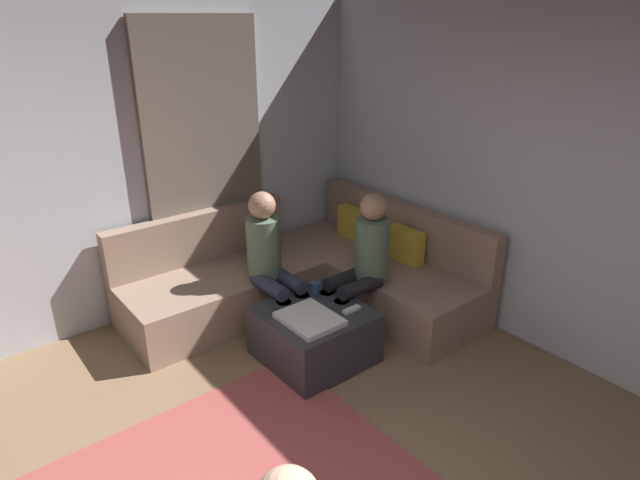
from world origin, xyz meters
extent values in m
cube|color=silver|center=(0.00, 2.94, 1.35)|extent=(6.00, 0.12, 2.70)
cube|color=silver|center=(-2.94, 0.00, 1.35)|extent=(0.12, 6.00, 2.70)
cube|color=#726659|center=(-2.84, 1.30, 1.25)|extent=(0.06, 1.10, 2.50)
cube|color=#9E7F6B|center=(-1.78, 2.41, 0.21)|extent=(2.10, 0.85, 0.42)
cube|color=#9E7F6B|center=(-1.78, 2.76, 0.65)|extent=(2.10, 0.14, 0.45)
cube|color=#9E7F6B|center=(-2.41, 1.13, 0.21)|extent=(0.85, 1.70, 0.42)
cube|color=#9E7F6B|center=(-2.76, 1.13, 0.65)|extent=(0.14, 1.70, 0.45)
cube|color=gold|center=(-2.28, 2.58, 0.54)|extent=(0.36, 0.12, 0.36)
cube|color=gold|center=(-1.58, 2.58, 0.54)|extent=(0.36, 0.12, 0.36)
cube|color=#333338|center=(-1.38, 1.37, 0.21)|extent=(0.76, 0.76, 0.42)
cube|color=white|center=(-1.28, 1.25, 0.44)|extent=(0.44, 0.36, 0.04)
cylinder|color=#334C72|center=(-1.60, 1.55, 0.47)|extent=(0.08, 0.08, 0.10)
cube|color=white|center=(-1.20, 1.59, 0.43)|extent=(0.05, 0.15, 0.02)
cylinder|color=black|center=(-1.36, 1.63, 0.21)|extent=(0.12, 0.12, 0.42)
cylinder|color=black|center=(-1.54, 1.63, 0.21)|extent=(0.12, 0.12, 0.42)
cylinder|color=black|center=(-1.36, 1.83, 0.48)|extent=(0.12, 0.40, 0.12)
cylinder|color=black|center=(-1.54, 1.83, 0.48)|extent=(0.12, 0.40, 0.12)
cylinder|color=#597259|center=(-1.45, 2.03, 0.73)|extent=(0.28, 0.28, 0.50)
sphere|color=tan|center=(-1.45, 2.03, 1.09)|extent=(0.22, 0.22, 0.22)
cylinder|color=#2D3347|center=(-1.63, 1.45, 0.21)|extent=(0.12, 0.12, 0.42)
cylinder|color=#2D3347|center=(-1.63, 1.27, 0.21)|extent=(0.12, 0.12, 0.42)
cylinder|color=#2D3347|center=(-1.83, 1.45, 0.48)|extent=(0.40, 0.12, 0.12)
cylinder|color=#2D3347|center=(-1.83, 1.27, 0.48)|extent=(0.40, 0.12, 0.12)
cylinder|color=#597259|center=(-2.03, 1.36, 0.73)|extent=(0.28, 0.28, 0.50)
sphere|color=tan|center=(-2.03, 1.36, 1.09)|extent=(0.22, 0.22, 0.22)
camera|label=1|loc=(1.43, -0.81, 2.50)|focal=30.28mm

